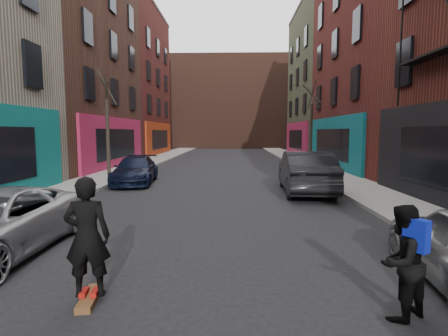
# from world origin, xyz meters

# --- Properties ---
(sidewalk_left) EXTENTS (2.50, 84.00, 0.13)m
(sidewalk_left) POSITION_xyz_m (-6.25, 30.00, 0.07)
(sidewalk_left) COLOR gray
(sidewalk_left) RESTS_ON ground
(sidewalk_right) EXTENTS (2.50, 84.00, 0.13)m
(sidewalk_right) POSITION_xyz_m (6.25, 30.00, 0.07)
(sidewalk_right) COLOR gray
(sidewalk_right) RESTS_ON ground
(building_far) EXTENTS (40.00, 10.00, 14.00)m
(building_far) POSITION_xyz_m (0.00, 56.00, 7.00)
(building_far) COLOR #47281E
(building_far) RESTS_ON ground
(tree_left_far) EXTENTS (2.00, 2.00, 6.50)m
(tree_left_far) POSITION_xyz_m (-6.20, 18.00, 3.38)
(tree_left_far) COLOR black
(tree_left_far) RESTS_ON sidewalk_left
(tree_right_far) EXTENTS (2.00, 2.00, 6.80)m
(tree_right_far) POSITION_xyz_m (6.20, 24.00, 3.53)
(tree_right_far) COLOR black
(tree_right_far) RESTS_ON sidewalk_right
(parked_left_end) EXTENTS (2.29, 4.67, 1.31)m
(parked_left_end) POSITION_xyz_m (-4.06, 15.70, 0.65)
(parked_left_end) COLOR black
(parked_left_end) RESTS_ON ground
(parked_right_end) EXTENTS (2.06, 5.30, 1.72)m
(parked_right_end) POSITION_xyz_m (3.71, 13.35, 0.86)
(parked_right_end) COLOR black
(parked_right_end) RESTS_ON ground
(skateboard) EXTENTS (0.33, 0.82, 0.10)m
(skateboard) POSITION_xyz_m (-1.38, 3.83, 0.05)
(skateboard) COLOR brown
(skateboard) RESTS_ON ground
(skateboarder) EXTENTS (0.70, 0.52, 1.78)m
(skateboarder) POSITION_xyz_m (-1.38, 3.83, 0.99)
(skateboarder) COLOR black
(skateboarder) RESTS_ON skateboard
(pedestrian) EXTENTS (0.96, 0.91, 1.56)m
(pedestrian) POSITION_xyz_m (3.00, 3.51, 0.79)
(pedestrian) COLOR black
(pedestrian) RESTS_ON ground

